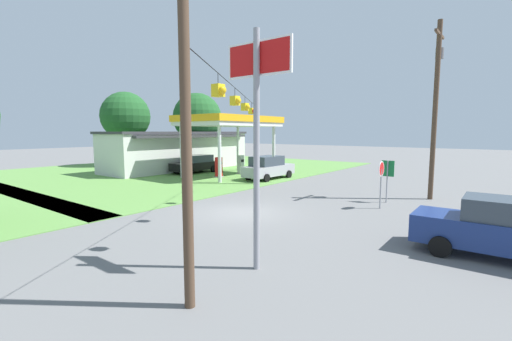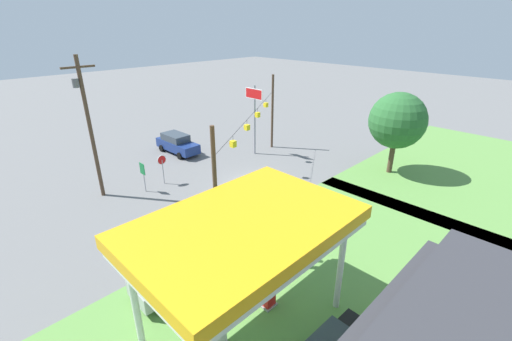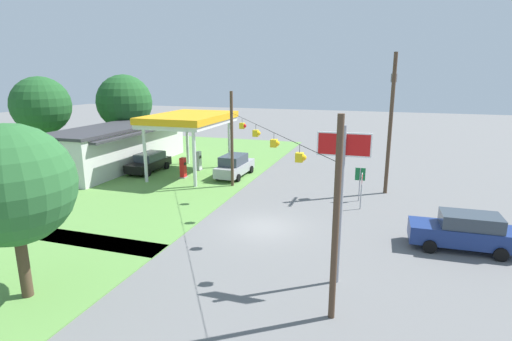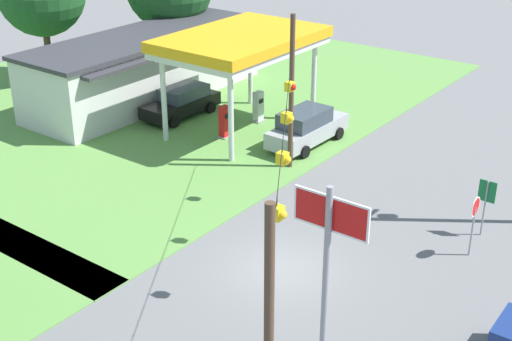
{
  "view_description": "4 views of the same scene",
  "coord_description": "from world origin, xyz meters",
  "px_view_note": "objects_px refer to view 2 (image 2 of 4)",
  "views": [
    {
      "loc": [
        -12.78,
        -10.78,
        4.02
      ],
      "look_at": [
        2.23,
        0.77,
        1.87
      ],
      "focal_mm": 24.0,
      "sensor_mm": 36.0,
      "label": 1
    },
    {
      "loc": [
        17.89,
        18.16,
        12.27
      ],
      "look_at": [
        2.13,
        2.48,
        2.6
      ],
      "focal_mm": 24.0,
      "sensor_mm": 36.0,
      "label": 2
    },
    {
      "loc": [
        -21.15,
        -6.4,
        8.8
      ],
      "look_at": [
        4.17,
        1.83,
        2.36
      ],
      "focal_mm": 28.0,
      "sensor_mm": 36.0,
      "label": 3
    },
    {
      "loc": [
        -18.68,
        -12.84,
        14.48
      ],
      "look_at": [
        2.02,
        2.75,
        2.55
      ],
      "focal_mm": 50.0,
      "sensor_mm": 36.0,
      "label": 4
    }
  ],
  "objects_px": {
    "fuel_pump_near": "(269,292)",
    "car_on_crossroad": "(177,143)",
    "stop_sign_roadside": "(162,163)",
    "gas_station_canopy": "(244,231)",
    "tree_west_verge": "(397,121)",
    "fuel_pump_far": "(218,330)",
    "route_sign": "(143,172)",
    "car_at_pumps_front": "(185,267)",
    "stop_sign_overhead": "(254,107)",
    "utility_pole_main": "(88,122)"
  },
  "relations": [
    {
      "from": "fuel_pump_near",
      "to": "stop_sign_roadside",
      "type": "xyz_separation_m",
      "value": [
        -3.68,
        -15.18,
        0.96
      ]
    },
    {
      "from": "stop_sign_overhead",
      "to": "tree_west_verge",
      "type": "distance_m",
      "value": 12.87
    },
    {
      "from": "fuel_pump_near",
      "to": "stop_sign_roadside",
      "type": "bearing_deg",
      "value": -103.63
    },
    {
      "from": "fuel_pump_near",
      "to": "stop_sign_roadside",
      "type": "relative_size",
      "value": 0.72
    },
    {
      "from": "car_at_pumps_front",
      "to": "stop_sign_overhead",
      "type": "relative_size",
      "value": 0.76
    },
    {
      "from": "gas_station_canopy",
      "to": "fuel_pump_near",
      "type": "bearing_deg",
      "value": -179.95
    },
    {
      "from": "fuel_pump_far",
      "to": "car_at_pumps_front",
      "type": "bearing_deg",
      "value": -106.57
    },
    {
      "from": "car_at_pumps_front",
      "to": "stop_sign_overhead",
      "type": "height_order",
      "value": "stop_sign_overhead"
    },
    {
      "from": "tree_west_verge",
      "to": "gas_station_canopy",
      "type": "bearing_deg",
      "value": 8.48
    },
    {
      "from": "fuel_pump_far",
      "to": "tree_west_verge",
      "type": "bearing_deg",
      "value": -172.09
    },
    {
      "from": "gas_station_canopy",
      "to": "car_at_pumps_front",
      "type": "xyz_separation_m",
      "value": [
        0.29,
        -4.07,
        -3.87
      ]
    },
    {
      "from": "fuel_pump_far",
      "to": "stop_sign_overhead",
      "type": "height_order",
      "value": "stop_sign_overhead"
    },
    {
      "from": "stop_sign_overhead",
      "to": "route_sign",
      "type": "bearing_deg",
      "value": -0.48
    },
    {
      "from": "stop_sign_roadside",
      "to": "car_at_pumps_front",
      "type": "bearing_deg",
      "value": -116.22
    },
    {
      "from": "stop_sign_roadside",
      "to": "utility_pole_main",
      "type": "relative_size",
      "value": 0.24
    },
    {
      "from": "fuel_pump_far",
      "to": "utility_pole_main",
      "type": "xyz_separation_m",
      "value": [
        -2.22,
        -16.74,
        4.91
      ]
    },
    {
      "from": "route_sign",
      "to": "gas_station_canopy",
      "type": "bearing_deg",
      "value": 77.38
    },
    {
      "from": "fuel_pump_far",
      "to": "stop_sign_overhead",
      "type": "bearing_deg",
      "value": -138.62
    },
    {
      "from": "route_sign",
      "to": "fuel_pump_near",
      "type": "bearing_deg",
      "value": 82.96
    },
    {
      "from": "tree_west_verge",
      "to": "stop_sign_overhead",
      "type": "bearing_deg",
      "value": -66.48
    },
    {
      "from": "stop_sign_roadside",
      "to": "utility_pole_main",
      "type": "height_order",
      "value": "utility_pole_main"
    },
    {
      "from": "fuel_pump_near",
      "to": "stop_sign_overhead",
      "type": "height_order",
      "value": "stop_sign_overhead"
    },
    {
      "from": "route_sign",
      "to": "tree_west_verge",
      "type": "distance_m",
      "value": 21.09
    },
    {
      "from": "fuel_pump_far",
      "to": "car_at_pumps_front",
      "type": "xyz_separation_m",
      "value": [
        -1.21,
        -4.07,
        0.15
      ]
    },
    {
      "from": "tree_west_verge",
      "to": "car_at_pumps_front",
      "type": "bearing_deg",
      "value": -2.78
    },
    {
      "from": "gas_station_canopy",
      "to": "fuel_pump_far",
      "type": "bearing_deg",
      "value": -0.05
    },
    {
      "from": "fuel_pump_near",
      "to": "stop_sign_roadside",
      "type": "distance_m",
      "value": 15.65
    },
    {
      "from": "stop_sign_roadside",
      "to": "route_sign",
      "type": "height_order",
      "value": "stop_sign_roadside"
    },
    {
      "from": "gas_station_canopy",
      "to": "route_sign",
      "type": "bearing_deg",
      "value": -102.62
    },
    {
      "from": "gas_station_canopy",
      "to": "tree_west_verge",
      "type": "height_order",
      "value": "tree_west_verge"
    },
    {
      "from": "car_on_crossroad",
      "to": "route_sign",
      "type": "relative_size",
      "value": 2.15
    },
    {
      "from": "tree_west_verge",
      "to": "stop_sign_roadside",
      "type": "bearing_deg",
      "value": -38.37
    },
    {
      "from": "car_on_crossroad",
      "to": "stop_sign_overhead",
      "type": "distance_m",
      "value": 8.71
    },
    {
      "from": "stop_sign_overhead",
      "to": "utility_pole_main",
      "type": "bearing_deg",
      "value": -7.31
    },
    {
      "from": "gas_station_canopy",
      "to": "fuel_pump_far",
      "type": "relative_size",
      "value": 4.92
    },
    {
      "from": "gas_station_canopy",
      "to": "fuel_pump_near",
      "type": "relative_size",
      "value": 4.92
    },
    {
      "from": "fuel_pump_near",
      "to": "route_sign",
      "type": "height_order",
      "value": "route_sign"
    },
    {
      "from": "fuel_pump_near",
      "to": "car_on_crossroad",
      "type": "distance_m",
      "value": 22.33
    },
    {
      "from": "fuel_pump_near",
      "to": "stop_sign_overhead",
      "type": "xyz_separation_m",
      "value": [
        -13.86,
        -14.86,
        3.96
      ]
    },
    {
      "from": "car_at_pumps_front",
      "to": "route_sign",
      "type": "height_order",
      "value": "route_sign"
    },
    {
      "from": "car_on_crossroad",
      "to": "tree_west_verge",
      "type": "distance_m",
      "value": 20.76
    },
    {
      "from": "stop_sign_overhead",
      "to": "tree_west_verge",
      "type": "bearing_deg",
      "value": 113.52
    },
    {
      "from": "fuel_pump_near",
      "to": "fuel_pump_far",
      "type": "bearing_deg",
      "value": 0.0
    },
    {
      "from": "fuel_pump_far",
      "to": "car_at_pumps_front",
      "type": "height_order",
      "value": "car_at_pumps_front"
    },
    {
      "from": "fuel_pump_near",
      "to": "route_sign",
      "type": "xyz_separation_m",
      "value": [
        -1.85,
        -14.96,
        0.85
      ]
    },
    {
      "from": "fuel_pump_near",
      "to": "car_on_crossroad",
      "type": "bearing_deg",
      "value": -112.56
    },
    {
      "from": "car_on_crossroad",
      "to": "stop_sign_overhead",
      "type": "height_order",
      "value": "stop_sign_overhead"
    },
    {
      "from": "fuel_pump_near",
      "to": "car_at_pumps_front",
      "type": "relative_size",
      "value": 0.34
    },
    {
      "from": "gas_station_canopy",
      "to": "fuel_pump_near",
      "type": "height_order",
      "value": "gas_station_canopy"
    },
    {
      "from": "route_sign",
      "to": "tree_west_verge",
      "type": "xyz_separation_m",
      "value": [
        -17.15,
        11.9,
        2.99
      ]
    }
  ]
}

